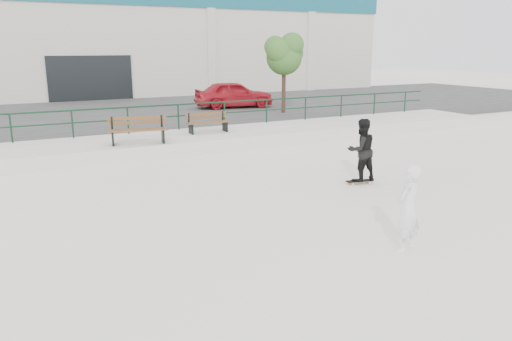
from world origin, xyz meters
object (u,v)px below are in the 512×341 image
bench_right (208,123)px  seated_skater (408,208)px  standing_skater (361,150)px  bench_left (138,130)px  skateboard (360,181)px  red_car (234,94)px  tree (285,53)px

bench_right → seated_skater: seated_skater is taller
standing_skater → seated_skater: (-2.26, -4.11, -0.13)m
bench_right → bench_left: bearing=-159.3°
skateboard → seated_skater: seated_skater is taller
skateboard → standing_skater: 0.89m
red_car → bench_left: bearing=146.7°
bench_right → tree: (5.66, 3.75, 2.53)m
bench_left → bench_right: 3.13m
skateboard → standing_skater: (-0.00, 0.00, 0.89)m
red_car → bench_right: bearing=157.3°
tree → skateboard: 12.15m
tree → bench_right: bearing=-146.4°
tree → seated_skater: size_ratio=2.34×
standing_skater → seated_skater: 4.69m
red_car → standing_skater: (-2.77, -14.05, -0.25)m
bench_left → skateboard: size_ratio=2.58×
standing_skater → seated_skater: size_ratio=1.04×
skateboard → red_car: bearing=90.5°
bench_left → skateboard: bearing=-41.8°
bench_left → seated_skater: 10.57m
bench_right → standing_skater: size_ratio=0.97×
standing_skater → bench_left: bearing=-49.1°
bench_left → seated_skater: size_ratio=1.25×
skateboard → seated_skater: size_ratio=0.48×
bench_left → standing_skater: standing_skater is taller
bench_left → standing_skater: (4.55, -6.21, 0.01)m
seated_skater → skateboard: bearing=-137.6°
tree → skateboard: (-4.07, -10.95, -3.34)m
bench_right → skateboard: size_ratio=2.10×
standing_skater → skateboard: bearing=139.7°
tree → skateboard: tree is taller
standing_skater → bench_right: bearing=-72.9°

